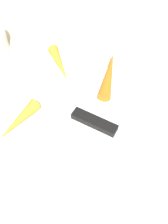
# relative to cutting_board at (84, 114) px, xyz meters

# --- Properties ---
(ground_plane) EXTENTS (1.40, 1.40, 0.00)m
(ground_plane) POSITION_rel_cutting_board_xyz_m (0.00, 0.00, -0.01)
(ground_plane) COLOR #C6B793
(cutting_board) EXTENTS (0.36, 0.26, 0.01)m
(cutting_board) POSITION_rel_cutting_board_xyz_m (0.00, 0.00, 0.00)
(cutting_board) COLOR white
(cutting_board) RESTS_ON ground_plane
(knife) EXTENTS (0.20, 0.03, 0.01)m
(knife) POSITION_rel_cutting_board_xyz_m (0.02, -0.01, 0.01)
(knife) COLOR #B7B7BC
(knife) RESTS_ON cutting_board
(carrot_longest) EXTENTS (0.06, 0.13, 0.03)m
(carrot_longest) POSITION_rel_cutting_board_xyz_m (0.01, 0.10, 0.02)
(carrot_longest) COLOR orange
(carrot_longest) RESTS_ON cutting_board
(carrot_medium) EXTENTS (0.09, 0.08, 0.02)m
(carrot_medium) POSITION_rel_cutting_board_xyz_m (-0.10, 0.08, 0.02)
(carrot_medium) COLOR orange
(carrot_medium) RESTS_ON cutting_board
(carrot_shortest) EXTENTS (0.04, 0.10, 0.03)m
(carrot_shortest) POSITION_rel_cutting_board_xyz_m (-0.10, -0.08, 0.02)
(carrot_shortest) COLOR orange
(carrot_shortest) RESTS_ON cutting_board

